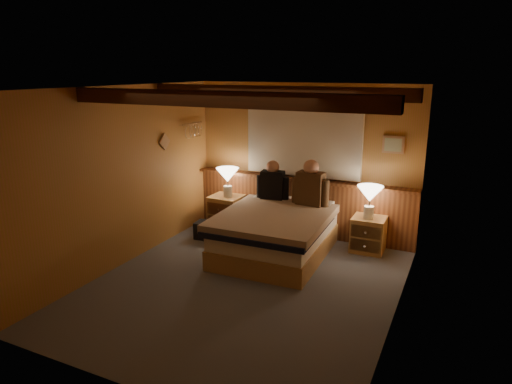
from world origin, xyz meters
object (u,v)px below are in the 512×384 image
Objects in this scene: duffel_bag at (210,230)px; lamp_left at (228,177)px; person_left at (273,183)px; nightstand_left at (226,212)px; lamp_right at (370,196)px; bed at (276,233)px; nightstand_right at (368,234)px; person_right at (311,186)px.

lamp_left is at bearing 77.73° from duffel_bag.
person_left reaches higher than duffel_bag.
nightstand_left is 2.42m from lamp_right.
lamp_right is at bearing 6.07° from duffel_bag.
duffel_bag is at bearing -158.58° from person_left.
lamp_right is 1.50m from person_left.
nightstand_right is at bearing 29.55° from bed.
person_right reaches higher than duffel_bag.
person_right is at bearing -172.47° from nightstand_right.
nightstand_left is at bearing 168.42° from person_left.
duffel_bag is (-0.00, -0.54, -0.14)m from nightstand_left.
lamp_left is 1.03× the size of duffel_bag.
person_right reaches higher than nightstand_right.
lamp_left is 0.81m from person_left.
person_right is at bearing -3.36° from nightstand_left.
lamp_right is at bearing 0.14° from nightstand_left.
nightstand_right is 0.82× the size of person_left.
person_right reaches higher than lamp_left.
lamp_right is at bearing 28.22° from bed.
person_right reaches higher than bed.
person_right is (1.49, -0.11, 0.64)m from nightstand_left.
person_left is 0.89× the size of person_right.
lamp_right is (1.16, 0.68, 0.52)m from bed.
nightstand_left is 0.62m from lamp_left.
bed is 4.09× the size of duffel_bag.
person_right reaches higher than person_left.
person_left is (-1.50, -0.02, 0.03)m from lamp_right.
person_left is (0.86, -0.05, 0.61)m from nightstand_left.
duffel_bag is at bearing 170.52° from bed.
bed is 2.73× the size of person_right.
nightstand_right is 1.09× the size of duffel_bag.
person_right is (1.44, -0.08, 0.02)m from lamp_left.
person_left reaches higher than lamp_right.
person_left is 0.64m from person_right.
nightstand_left is 0.89× the size of person_left.
nightstand_left is 1.17× the size of lamp_right.
lamp_right is 2.52m from duffel_bag.
nightstand_right is 0.60m from lamp_right.
duffel_bag is (-0.86, -0.49, -0.75)m from person_left.
lamp_left is 0.77× the size of person_left.
person_right reaches higher than lamp_right.
nightstand_right reaches higher than duffel_bag.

